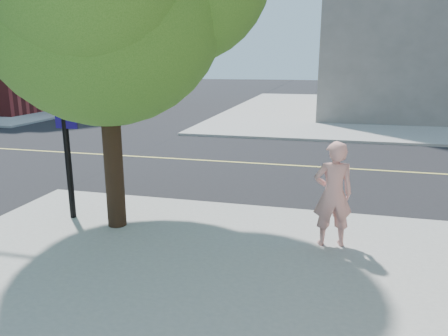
# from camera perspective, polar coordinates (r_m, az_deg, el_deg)

# --- Properties ---
(ground) EXTENTS (140.00, 140.00, 0.00)m
(ground) POSITION_cam_1_polar(r_m,az_deg,el_deg) (11.19, -17.31, -3.72)
(ground) COLOR black
(ground) RESTS_ON ground
(road_ew) EXTENTS (140.00, 9.00, 0.01)m
(road_ew) POSITION_cam_1_polar(r_m,az_deg,el_deg) (15.07, -8.54, 1.35)
(road_ew) COLOR black
(road_ew) RESTS_ON ground
(man_on_phone) EXTENTS (0.77, 0.59, 1.90)m
(man_on_phone) POSITION_cam_1_polar(r_m,az_deg,el_deg) (7.64, 14.51, -3.45)
(man_on_phone) COLOR #D69088
(man_on_phone) RESTS_ON sidewalk_se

